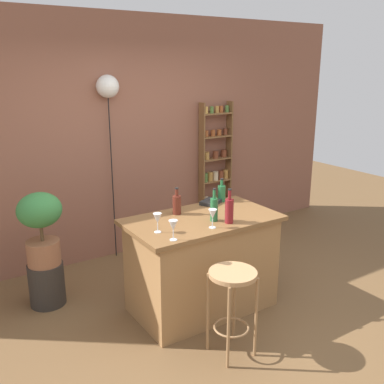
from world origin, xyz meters
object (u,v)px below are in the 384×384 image
Objects in this scene: bottle_soda_blue at (214,209)px; wine_glass_center at (157,219)px; spice_shelf at (215,169)px; bottle_wine_red at (222,193)px; wine_glass_left at (173,226)px; bottle_sauce_amber at (177,204)px; cookbook at (211,202)px; pendant_globe_light at (108,88)px; plant_stool at (47,284)px; wine_glass_right at (213,215)px; potted_plant at (41,224)px; bottle_vinegar at (229,210)px; bar_stool at (232,292)px.

wine_glass_center is (-0.55, 0.03, 0.00)m from bottle_soda_blue.
spice_shelf is 1.44m from bottle_wine_red.
bottle_soda_blue is at bearing 19.65° from wine_glass_left.
bottle_wine_red reaches higher than wine_glass_center.
bottle_wine_red is at bearing 9.42° from bottle_sauce_amber.
wine_glass_left is at bearing -133.36° from spice_shelf.
cookbook is 0.10× the size of pendant_globe_light.
bottle_sauce_amber is 0.48m from wine_glass_center.
plant_stool is (-2.46, -0.66, -0.69)m from spice_shelf.
cookbook is at bearing 56.00° from wine_glass_right.
potted_plant is 1.76m from bottle_wine_red.
wine_glass_right is (-0.51, -0.57, 0.03)m from bottle_wine_red.
pendant_globe_light reaches higher than bottle_wine_red.
plant_stool is 0.20× the size of pendant_globe_light.
spice_shelf is 2.08m from bottle_vinegar.
spice_shelf is 10.85× the size of wine_glass_left.
potted_plant is 2.27× the size of bottle_vinegar.
bottle_wine_red reaches higher than wine_glass_left.
wine_glass_center is at bearing -137.32° from spice_shelf.
wine_glass_center is 0.78× the size of cookbook.
spice_shelf is at bearing 57.49° from bottle_vinegar.
spice_shelf is at bearing 14.98° from plant_stool.
spice_shelf is at bearing 42.68° from wine_glass_center.
potted_plant reaches higher than wine_glass_left.
bottle_wine_red is at bearing -22.20° from cookbook.
bottle_soda_blue is (1.26, -0.98, 0.81)m from plant_stool.
bottle_vinegar reaches higher than bottle_soda_blue.
bottle_soda_blue is 0.56m from wine_glass_left.
spice_shelf is 10.85× the size of wine_glass_center.
bottle_sauce_amber reaches higher than bottle_wine_red.
bar_stool is at bearing -142.82° from cookbook.
potted_plant is at bearing 126.62° from wine_glass_center.
bar_stool is 3.41× the size of cookbook.
wine_glass_left reaches higher than bar_stool.
cookbook is (0.18, 0.54, -0.10)m from bottle_vinegar.
bottle_vinegar reaches higher than bottle_sauce_amber.
wine_glass_center is (-0.32, 0.61, 0.48)m from bar_stool.
bottle_wine_red is 1.71m from pendant_globe_light.
pendant_globe_light reaches higher than spice_shelf.
wine_glass_right is (-0.19, -0.02, 0.00)m from bottle_vinegar.
bottle_soda_blue is at bearing 68.02° from bar_stool.
wine_glass_left and wine_glass_center have the same top height.
bottle_sauce_amber is 1.65m from pendant_globe_light.
wine_glass_left is 1.00m from cookbook.
plant_stool is 0.62m from potted_plant.
spice_shelf reaches higher than bottle_vinegar.
bottle_sauce_amber reaches higher than wine_glass_center.
wine_glass_left is (-0.35, -0.52, 0.02)m from bottle_sauce_amber.
bottle_soda_blue is at bearing -37.87° from potted_plant.
bottle_soda_blue is 1.94m from pendant_globe_light.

